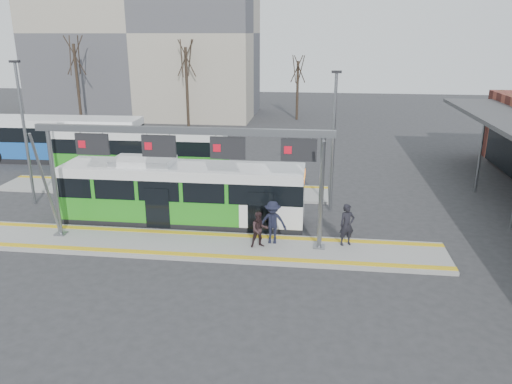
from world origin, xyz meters
TOP-DOWN VIEW (x-y plane):
  - ground at (0.00, 0.00)m, footprint 120.00×120.00m
  - platform_main at (0.00, 0.00)m, footprint 22.00×3.00m
  - platform_second at (-4.00, 8.00)m, footprint 20.00×3.00m
  - tactile_main at (0.00, 0.00)m, footprint 22.00×2.65m
  - tactile_second at (-4.00, 9.15)m, footprint 20.00×0.35m
  - gantry at (-0.35, 0.25)m, footprint 13.00×1.68m
  - apartment_block at (-14.00, 36.00)m, footprint 24.50×12.50m
  - hero_bus at (-1.26, 2.92)m, footprint 11.89×2.54m
  - bg_bus_green at (-6.59, 11.71)m, footprint 11.78×2.73m
  - bg_bus_blue at (-13.70, 14.08)m, footprint 12.35×3.13m
  - passenger_a at (6.68, 0.74)m, footprint 0.81×0.69m
  - passenger_b at (2.89, 0.03)m, footprint 0.95×0.85m
  - passenger_c at (3.42, 0.54)m, footprint 1.26×0.73m
  - tree_left at (-7.76, 28.99)m, footprint 1.40×1.40m
  - tree_mid at (2.95, 34.44)m, footprint 1.40×1.40m
  - tree_far at (-18.24, 27.12)m, footprint 1.40×1.40m
  - lamp_west at (-10.29, 4.59)m, footprint 0.50×0.25m
  - lamp_east at (6.08, 5.62)m, footprint 0.50×0.25m

SIDE VIEW (x-z plane):
  - ground at x=0.00m, z-range 0.00..0.00m
  - platform_main at x=0.00m, z-range 0.00..0.15m
  - platform_second at x=-4.00m, z-range 0.00..0.15m
  - tactile_main at x=0.00m, z-range 0.15..0.17m
  - tactile_second at x=-4.00m, z-range 0.15..0.17m
  - passenger_b at x=2.89m, z-range 0.15..1.77m
  - passenger_a at x=6.68m, z-range 0.15..2.04m
  - passenger_c at x=3.42m, z-range 0.15..2.11m
  - bg_bus_green at x=-6.59m, z-range -0.02..2.92m
  - hero_bus at x=-1.26m, z-range -0.14..3.13m
  - bg_bus_blue at x=-13.70m, z-range -0.02..3.18m
  - lamp_east at x=6.08m, z-range 0.24..7.58m
  - lamp_west at x=-10.29m, z-range 0.24..8.03m
  - gantry at x=-0.35m, z-range 1.70..6.90m
  - tree_mid at x=2.95m, z-range 1.82..8.85m
  - tree_left at x=-7.76m, z-range 2.27..11.04m
  - tree_far at x=-18.24m, z-range 2.36..11.50m
  - apartment_block at x=-14.00m, z-range 0.01..18.41m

